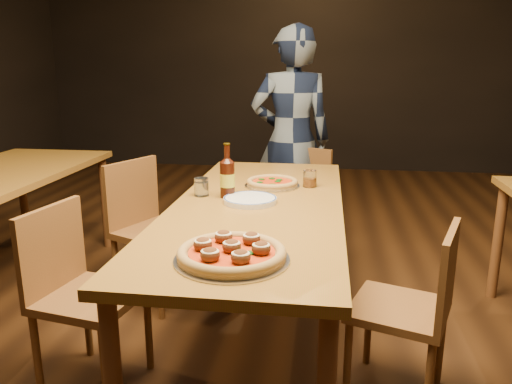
# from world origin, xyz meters

# --- Properties ---
(ground) EXTENTS (9.00, 9.00, 0.00)m
(ground) POSITION_xyz_m (0.00, 0.00, 0.00)
(ground) COLOR black
(table_main) EXTENTS (0.80, 2.00, 0.75)m
(table_main) POSITION_xyz_m (0.00, 0.00, 0.68)
(table_main) COLOR brown
(table_main) RESTS_ON ground
(chair_main_nw) EXTENTS (0.46, 0.46, 0.85)m
(chair_main_nw) POSITION_xyz_m (-0.67, -0.41, 0.42)
(chair_main_nw) COLOR brown
(chair_main_nw) RESTS_ON ground
(chair_main_sw) EXTENTS (0.54, 0.54, 0.88)m
(chair_main_sw) POSITION_xyz_m (-0.66, 0.42, 0.44)
(chair_main_sw) COLOR brown
(chair_main_sw) RESTS_ON ground
(chair_main_e) EXTENTS (0.48, 0.48, 0.81)m
(chair_main_e) POSITION_xyz_m (0.64, -0.30, 0.41)
(chair_main_e) COLOR brown
(chair_main_e) RESTS_ON ground
(chair_end) EXTENTS (0.51, 0.51, 0.83)m
(chair_end) POSITION_xyz_m (0.11, 1.23, 0.42)
(chair_end) COLOR brown
(chair_end) RESTS_ON ground
(pizza_meatball) EXTENTS (0.40, 0.40, 0.07)m
(pizza_meatball) POSITION_xyz_m (0.01, -0.71, 0.78)
(pizza_meatball) COLOR #B7B7BF
(pizza_meatball) RESTS_ON table_main
(pizza_margherita) EXTENTS (0.30, 0.30, 0.04)m
(pizza_margherita) POSITION_xyz_m (0.03, 0.36, 0.77)
(pizza_margherita) COLOR #B7B7BF
(pizza_margherita) RESTS_ON table_main
(plate_stack) EXTENTS (0.26, 0.26, 0.02)m
(plate_stack) POSITION_xyz_m (-0.04, 0.02, 0.76)
(plate_stack) COLOR white
(plate_stack) RESTS_ON table_main
(beer_bottle) EXTENTS (0.07, 0.07, 0.27)m
(beer_bottle) POSITION_xyz_m (-0.16, 0.10, 0.85)
(beer_bottle) COLOR black
(beer_bottle) RESTS_ON table_main
(water_glass) EXTENTS (0.07, 0.07, 0.09)m
(water_glass) POSITION_xyz_m (-0.30, 0.11, 0.80)
(water_glass) COLOR white
(water_glass) RESTS_ON table_main
(amber_glass) EXTENTS (0.07, 0.07, 0.09)m
(amber_glass) POSITION_xyz_m (0.23, 0.37, 0.80)
(amber_glass) COLOR #954C10
(amber_glass) RESTS_ON table_main
(diner) EXTENTS (0.68, 0.51, 1.67)m
(diner) POSITION_xyz_m (0.05, 1.45, 0.84)
(diner) COLOR black
(diner) RESTS_ON ground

